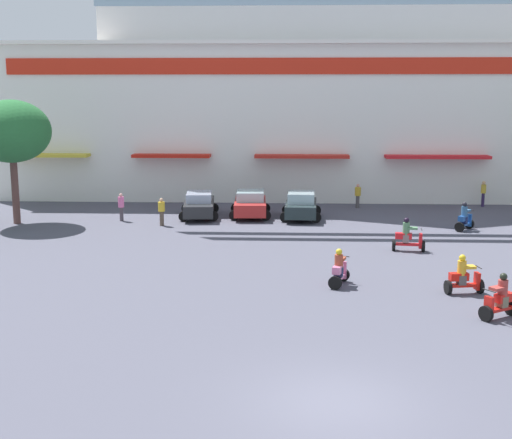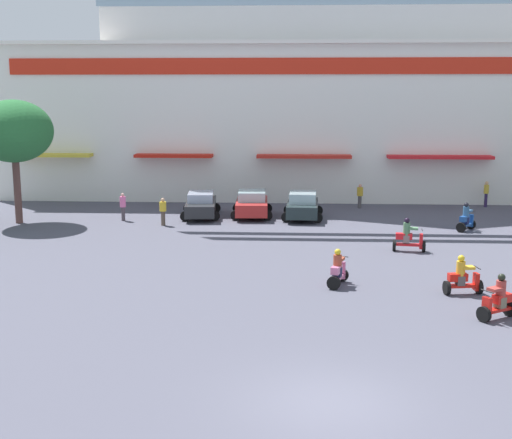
% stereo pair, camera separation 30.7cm
% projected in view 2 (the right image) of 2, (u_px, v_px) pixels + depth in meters
% --- Properties ---
extents(ground_plane, '(128.00, 128.00, 0.00)m').
position_uv_depth(ground_plane, '(314.00, 267.00, 29.01)').
color(ground_plane, '#4C4C5A').
extents(colonial_building, '(42.90, 18.28, 21.99)m').
position_uv_depth(colonial_building, '(307.00, 61.00, 50.52)').
color(colonial_building, white).
rests_on(colonial_building, ground).
extents(plaza_tree_0, '(4.31, 4.45, 6.94)m').
position_uv_depth(plaza_tree_0, '(14.00, 132.00, 37.90)').
color(plaza_tree_0, brown).
rests_on(plaza_tree_0, ground).
extents(parked_car_0, '(2.56, 4.63, 1.48)m').
position_uv_depth(parked_car_0, '(201.00, 205.00, 40.58)').
color(parked_car_0, '#262628').
rests_on(parked_car_0, ground).
extents(parked_car_1, '(2.55, 4.13, 1.55)m').
position_uv_depth(parked_car_1, '(252.00, 204.00, 40.66)').
color(parked_car_1, '#AE2523').
rests_on(parked_car_1, ground).
extents(parked_car_2, '(2.48, 4.06, 1.56)m').
position_uv_depth(parked_car_2, '(303.00, 206.00, 39.98)').
color(parked_car_2, '#202C2D').
rests_on(parked_car_2, ground).
extents(scooter_rider_1, '(1.27, 1.41, 1.56)m').
position_uv_depth(scooter_rider_1, '(466.00, 219.00, 36.50)').
color(scooter_rider_1, black).
rests_on(scooter_rider_1, ground).
extents(scooter_rider_4, '(1.43, 0.73, 1.48)m').
position_uv_depth(scooter_rider_4, '(463.00, 278.00, 24.95)').
color(scooter_rider_4, black).
rests_on(scooter_rider_4, ground).
extents(scooter_rider_5, '(0.93, 1.47, 1.47)m').
position_uv_depth(scooter_rider_5, '(338.00, 270.00, 26.06)').
color(scooter_rider_5, black).
rests_on(scooter_rider_5, ground).
extents(scooter_rider_6, '(1.54, 0.70, 1.59)m').
position_uv_depth(scooter_rider_6, '(409.00, 238.00, 31.74)').
color(scooter_rider_6, black).
rests_on(scooter_rider_6, ground).
extents(scooter_rider_7, '(1.42, 1.17, 1.52)m').
position_uv_depth(scooter_rider_7, '(498.00, 301.00, 22.20)').
color(scooter_rider_7, black).
rests_on(scooter_rider_7, ground).
extents(pedestrian_1, '(0.38, 0.38, 1.68)m').
position_uv_depth(pedestrian_1, '(486.00, 192.00, 44.09)').
color(pedestrian_1, '#2D2048').
rests_on(pedestrian_1, ground).
extents(pedestrian_2, '(0.46, 0.46, 1.55)m').
position_uv_depth(pedestrian_2, '(360.00, 195.00, 43.72)').
color(pedestrian_2, '#4C4748').
rests_on(pedestrian_2, ground).
extents(pedestrian_3, '(0.42, 0.42, 1.61)m').
position_uv_depth(pedestrian_3, '(123.00, 205.00, 39.36)').
color(pedestrian_3, '#4B4247').
rests_on(pedestrian_3, ground).
extents(pedestrian_4, '(0.52, 0.52, 1.55)m').
position_uv_depth(pedestrian_4, '(163.00, 210.00, 37.95)').
color(pedestrian_4, brown).
rests_on(pedestrian_4, ground).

